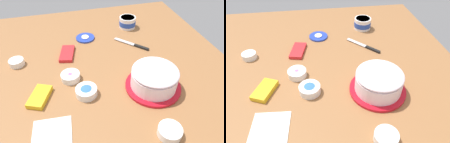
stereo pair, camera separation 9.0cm
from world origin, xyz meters
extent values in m
plane|color=#936038|center=(0.00, 0.00, 0.00)|extent=(1.54, 1.54, 0.00)
cylinder|color=red|center=(-0.19, -0.26, 0.01)|extent=(0.26, 0.26, 0.01)
cylinder|color=brown|center=(-0.19, -0.26, 0.05)|extent=(0.19, 0.19, 0.06)
cylinder|color=white|center=(-0.19, -0.26, 0.05)|extent=(0.21, 0.21, 0.07)
ellipsoid|color=white|center=(-0.19, -0.26, 0.10)|extent=(0.21, 0.21, 0.04)
cylinder|color=white|center=(0.41, -0.33, 0.04)|extent=(0.11, 0.11, 0.07)
cylinder|color=#2347B2|center=(0.41, -0.33, 0.03)|extent=(0.11, 0.11, 0.03)
cylinder|color=white|center=(0.41, -0.33, 0.07)|extent=(0.10, 0.10, 0.01)
cylinder|color=#233DAD|center=(0.33, -0.02, 0.01)|extent=(0.12, 0.12, 0.01)
ellipsoid|color=white|center=(0.33, -0.02, 0.01)|extent=(0.05, 0.05, 0.01)
cube|color=silver|center=(0.22, -0.25, 0.01)|extent=(0.12, 0.11, 0.00)
cube|color=black|center=(0.14, -0.33, 0.01)|extent=(0.08, 0.08, 0.01)
cylinder|color=white|center=(-0.44, -0.22, 0.02)|extent=(0.09, 0.09, 0.04)
cylinder|color=orange|center=(-0.44, -0.22, 0.02)|extent=(0.08, 0.08, 0.01)
ellipsoid|color=orange|center=(-0.44, -0.22, 0.02)|extent=(0.06, 0.06, 0.02)
cylinder|color=white|center=(0.16, 0.38, 0.02)|extent=(0.08, 0.08, 0.03)
cylinder|color=yellow|center=(0.16, 0.38, 0.02)|extent=(0.07, 0.07, 0.01)
ellipsoid|color=yellow|center=(0.16, 0.38, 0.02)|extent=(0.05, 0.05, 0.02)
cylinder|color=white|center=(-0.15, 0.05, 0.02)|extent=(0.10, 0.10, 0.04)
cylinder|color=blue|center=(-0.15, 0.05, 0.03)|extent=(0.08, 0.08, 0.01)
ellipsoid|color=blue|center=(-0.15, 0.05, 0.03)|extent=(0.07, 0.07, 0.02)
cylinder|color=white|center=(-0.03, 0.11, 0.02)|extent=(0.09, 0.09, 0.04)
cylinder|color=pink|center=(-0.03, 0.11, 0.02)|extent=(0.08, 0.08, 0.01)
ellipsoid|color=pink|center=(-0.03, 0.11, 0.03)|extent=(0.07, 0.07, 0.02)
cube|color=yellow|center=(-0.12, 0.26, 0.01)|extent=(0.15, 0.12, 0.02)
cube|color=red|center=(0.18, 0.11, 0.01)|extent=(0.16, 0.10, 0.02)
cube|color=white|center=(-0.33, 0.22, 0.00)|extent=(0.16, 0.16, 0.01)
camera|label=1|loc=(-0.79, 0.10, 0.69)|focal=32.06mm
camera|label=2|loc=(-0.81, 0.01, 0.69)|focal=32.06mm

